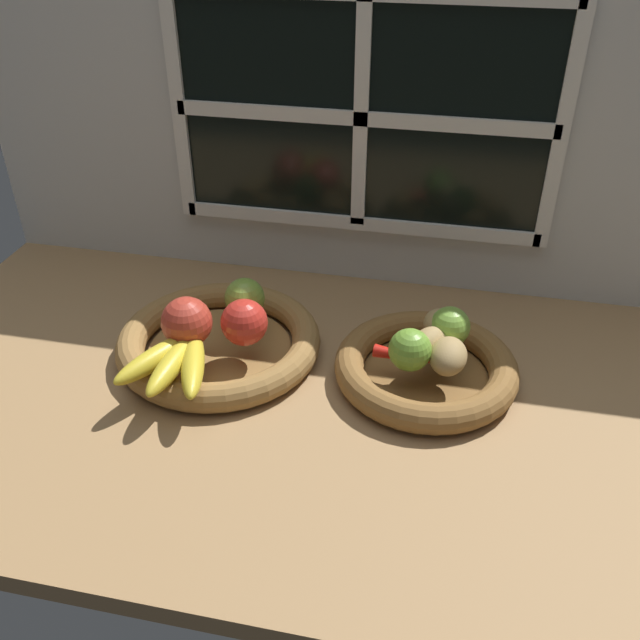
# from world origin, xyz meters

# --- Properties ---
(ground_plane) EXTENTS (1.40, 0.90, 0.03)m
(ground_plane) POSITION_xyz_m (0.00, 0.00, -0.01)
(ground_plane) COLOR #9E774C
(back_wall) EXTENTS (1.40, 0.05, 0.55)m
(back_wall) POSITION_xyz_m (0.00, 0.30, 0.28)
(back_wall) COLOR silver
(back_wall) RESTS_ON ground_plane
(fruit_bowl_left) EXTENTS (0.33, 0.33, 0.05)m
(fruit_bowl_left) POSITION_xyz_m (-0.18, 0.00, 0.02)
(fruit_bowl_left) COLOR olive
(fruit_bowl_left) RESTS_ON ground_plane
(fruit_bowl_right) EXTENTS (0.28, 0.28, 0.05)m
(fruit_bowl_right) POSITION_xyz_m (0.15, 0.00, 0.02)
(fruit_bowl_right) COLOR brown
(fruit_bowl_right) RESTS_ON ground_plane
(apple_red_right) EXTENTS (0.07, 0.07, 0.07)m
(apple_red_right) POSITION_xyz_m (-0.12, -0.02, 0.08)
(apple_red_right) COLOR red
(apple_red_right) RESTS_ON fruit_bowl_left
(apple_red_front) EXTENTS (0.08, 0.08, 0.08)m
(apple_red_front) POSITION_xyz_m (-0.21, -0.04, 0.08)
(apple_red_front) COLOR #B73828
(apple_red_front) RESTS_ON fruit_bowl_left
(apple_green_back) EXTENTS (0.07, 0.07, 0.07)m
(apple_green_back) POSITION_xyz_m (-0.15, 0.05, 0.08)
(apple_green_back) COLOR #7AA338
(apple_green_back) RESTS_ON fruit_bowl_left
(banana_bunch_front) EXTENTS (0.15, 0.17, 0.03)m
(banana_bunch_front) POSITION_xyz_m (-0.20, -0.11, 0.06)
(banana_bunch_front) COLOR gold
(banana_bunch_front) RESTS_ON fruit_bowl_left
(potato_back) EXTENTS (0.09, 0.09, 0.05)m
(potato_back) POSITION_xyz_m (0.17, 0.04, 0.07)
(potato_back) COLOR tan
(potato_back) RESTS_ON fruit_bowl_right
(potato_small) EXTENTS (0.06, 0.08, 0.05)m
(potato_small) POSITION_xyz_m (0.18, -0.03, 0.07)
(potato_small) COLOR #A38451
(potato_small) RESTS_ON fruit_bowl_right
(potato_large) EXTENTS (0.07, 0.08, 0.05)m
(potato_large) POSITION_xyz_m (0.15, 0.00, 0.07)
(potato_large) COLOR #A38451
(potato_large) RESTS_ON fruit_bowl_right
(lime_near) EXTENTS (0.06, 0.06, 0.06)m
(lime_near) POSITION_xyz_m (0.13, -0.04, 0.08)
(lime_near) COLOR #6B9E33
(lime_near) RESTS_ON fruit_bowl_right
(lime_far) EXTENTS (0.06, 0.06, 0.06)m
(lime_far) POSITION_xyz_m (0.18, 0.04, 0.08)
(lime_far) COLOR #7AAD3D
(lime_far) RESTS_ON fruit_bowl_right
(chili_pepper) EXTENTS (0.11, 0.03, 0.02)m
(chili_pepper) POSITION_xyz_m (0.13, -0.02, 0.06)
(chili_pepper) COLOR red
(chili_pepper) RESTS_ON fruit_bowl_right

